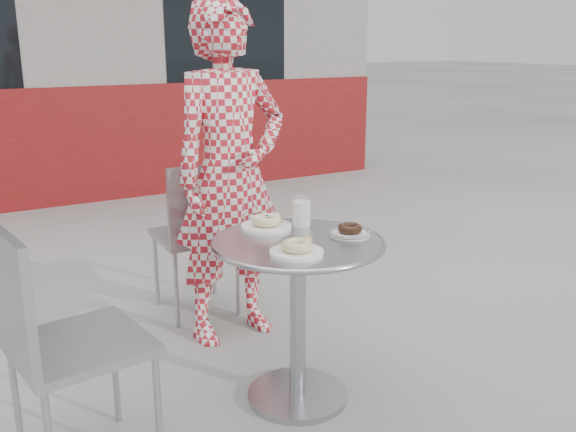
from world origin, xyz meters
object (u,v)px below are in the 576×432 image
bistro_table (298,281)px  chair_far (197,266)px  seated_person (230,174)px  plate_near (297,249)px  chair_left (81,394)px  plate_far (267,223)px  milk_cup (302,212)px  plate_checker (350,232)px

bistro_table → chair_far: chair_far is taller
bistro_table → seated_person: 0.73m
plate_near → chair_left: bearing=169.7°
chair_far → plate_far: size_ratio=4.02×
chair_left → plate_near: (0.74, -0.13, 0.42)m
bistro_table → milk_cup: size_ratio=5.39×
plate_checker → plate_near: bearing=-162.8°
seated_person → plate_far: size_ratio=7.81×
chair_far → chair_left: bearing=52.6°
chair_far → chair_left: (-0.81, -1.00, 0.01)m
chair_far → chair_left: chair_left is taller
plate_far → seated_person: bearing=82.2°
chair_far → milk_cup: size_ratio=6.56×
chair_left → plate_far: chair_left is taller
chair_left → seated_person: 1.21m
seated_person → plate_near: seated_person is taller
seated_person → chair_far: bearing=93.6°
seated_person → milk_cup: seated_person is taller
plate_near → plate_checker: (0.29, 0.09, -0.01)m
plate_far → milk_cup: milk_cup is taller
plate_near → seated_person: bearing=81.3°
plate_far → bistro_table: bearing=-83.1°
bistro_table → plate_checker: plate_checker is taller
chair_far → milk_cup: chair_far is taller
chair_left → seated_person: size_ratio=0.54×
chair_left → chair_far: bearing=-47.0°
seated_person → milk_cup: bearing=-88.2°
seated_person → plate_far: seated_person is taller
seated_person → plate_near: bearing=-104.2°
seated_person → plate_far: bearing=-103.3°
chair_far → seated_person: 0.63m
chair_far → milk_cup: 0.98m
seated_person → plate_near: size_ratio=8.30×
milk_cup → plate_far: bearing=159.9°
bistro_table → plate_near: plate_near is taller
seated_person → plate_checker: seated_person is taller
chair_left → seated_person: (0.86, 0.67, 0.52)m
chair_far → plate_far: chair_far is taller
bistro_table → chair_far: (-0.01, 1.00, -0.25)m
chair_left → plate_far: (0.80, 0.20, 0.42)m
plate_near → bistro_table: bearing=57.7°
seated_person → plate_checker: size_ratio=9.63×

